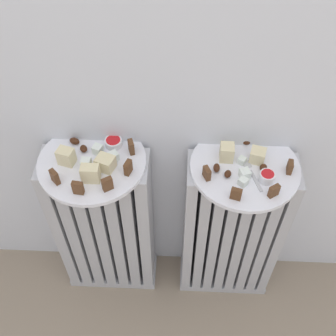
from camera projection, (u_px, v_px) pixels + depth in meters
radiator_left at (106, 228)px, 1.37m from camera, size 0.31×0.13×0.63m
radiator_right at (231, 233)px, 1.36m from camera, size 0.31×0.13×0.63m
plate_left at (92, 162)px, 1.12m from camera, size 0.29×0.29×0.01m
plate_right at (245, 167)px, 1.11m from camera, size 0.29×0.29×0.01m
dark_cake_slice_left_0 at (55, 177)px, 1.05m from camera, size 0.03×0.03×0.04m
dark_cake_slice_left_1 at (78, 188)px, 1.03m from camera, size 0.03×0.02×0.04m
dark_cake_slice_left_2 at (107, 184)px, 1.04m from camera, size 0.03×0.02×0.04m
dark_cake_slice_left_3 at (128, 168)px, 1.07m from camera, size 0.02×0.03×0.04m
dark_cake_slice_left_4 at (131, 147)px, 1.12m from camera, size 0.02×0.03×0.04m
marble_cake_slice_left_0 at (66, 156)px, 1.09m from camera, size 0.05×0.04×0.05m
marble_cake_slice_left_1 at (105, 163)px, 1.08m from camera, size 0.06×0.05×0.04m
marble_cake_slice_left_2 at (90, 174)px, 1.05m from camera, size 0.05×0.03×0.05m
turkish_delight_left_0 at (98, 149)px, 1.12m from camera, size 0.03×0.03×0.02m
turkish_delight_left_1 at (86, 163)px, 1.09m from camera, size 0.03×0.03×0.02m
turkish_delight_left_2 at (114, 156)px, 1.11m from camera, size 0.03×0.03×0.02m
medjool_date_left_0 at (103, 156)px, 1.11m from camera, size 0.02×0.03×0.02m
medjool_date_left_1 at (84, 149)px, 1.13m from camera, size 0.03×0.03×0.01m
medjool_date_left_2 at (75, 141)px, 1.15m from camera, size 0.03×0.03×0.02m
jam_bowl_left at (113, 142)px, 1.14m from camera, size 0.05×0.05×0.02m
dark_cake_slice_right_0 at (207, 173)px, 1.06m from camera, size 0.02×0.03×0.03m
dark_cake_slice_right_1 at (236, 194)px, 1.02m from camera, size 0.03×0.02×0.03m
dark_cake_slice_right_2 at (274, 191)px, 1.03m from camera, size 0.03×0.03×0.03m
dark_cake_slice_right_3 at (290, 167)px, 1.08m from camera, size 0.02×0.03×0.03m
marble_cake_slice_right_0 at (258, 156)px, 1.10m from camera, size 0.05×0.05×0.04m
marble_cake_slice_right_1 at (227, 152)px, 1.10m from camera, size 0.04×0.04×0.05m
turkish_delight_right_0 at (243, 182)px, 1.05m from camera, size 0.03×0.03×0.02m
turkish_delight_right_1 at (245, 174)px, 1.07m from camera, size 0.03×0.03×0.02m
turkish_delight_right_2 at (242, 160)px, 1.10m from camera, size 0.03×0.03×0.02m
medjool_date_right_0 at (246, 141)px, 1.15m from camera, size 0.03×0.03×0.02m
medjool_date_right_1 at (228, 174)px, 1.07m from camera, size 0.02×0.03×0.02m
medjool_date_right_2 at (263, 168)px, 1.09m from camera, size 0.03×0.03×0.02m
medjool_date_right_3 at (217, 168)px, 1.09m from camera, size 0.02×0.03×0.02m
jam_bowl_right at (267, 176)px, 1.06m from camera, size 0.04×0.04×0.03m
fork at (252, 173)px, 1.08m from camera, size 0.05×0.10×0.00m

